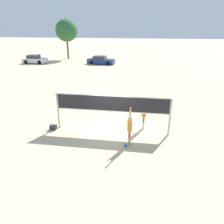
{
  "coord_description": "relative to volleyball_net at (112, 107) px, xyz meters",
  "views": [
    {
      "loc": [
        1.93,
        -12.46,
        6.39
      ],
      "look_at": [
        0.0,
        0.0,
        1.31
      ],
      "focal_mm": 35.0,
      "sensor_mm": 36.0,
      "label": 1
    }
  ],
  "objects": [
    {
      "name": "player_spiker",
      "position": [
        1.23,
        -1.55,
        -0.51
      ],
      "size": [
        0.28,
        0.71,
        2.16
      ],
      "rotation": [
        0.0,
        0.0,
        1.57
      ],
      "color": "tan",
      "rests_on": "ground_plane"
    },
    {
      "name": "gear_bag",
      "position": [
        -3.82,
        -0.38,
        -1.49
      ],
      "size": [
        0.43,
        0.29,
        0.3
      ],
      "color": "#2D2D33",
      "rests_on": "ground_plane"
    },
    {
      "name": "parked_car_mid",
      "position": [
        -17.51,
        24.05,
        -1.0
      ],
      "size": [
        4.12,
        2.02,
        1.44
      ],
      "rotation": [
        0.0,
        0.0,
        -0.02
      ],
      "color": "silver",
      "rests_on": "ground_plane"
    },
    {
      "name": "ground_plane",
      "position": [
        0.0,
        0.0,
        -1.65
      ],
      "size": [
        200.0,
        200.0,
        0.0
      ],
      "primitive_type": "plane",
      "color": "beige"
    },
    {
      "name": "volleyball",
      "position": [
        1.07,
        -1.85,
        -1.54
      ],
      "size": [
        0.21,
        0.21,
        0.21
      ],
      "color": "blue",
      "rests_on": "ground_plane"
    },
    {
      "name": "parked_car_near",
      "position": [
        -5.82,
        24.99,
        -1.03
      ],
      "size": [
        4.8,
        2.21,
        1.36
      ],
      "rotation": [
        0.0,
        0.0,
        -0.11
      ],
      "color": "navy",
      "rests_on": "ground_plane"
    },
    {
      "name": "tree_left_cluster",
      "position": [
        -13.46,
        30.08,
        3.65
      ],
      "size": [
        4.17,
        4.17,
        7.4
      ],
      "color": "brown",
      "rests_on": "ground_plane"
    },
    {
      "name": "player_blocker",
      "position": [
        1.98,
        0.64,
        -0.55
      ],
      "size": [
        0.28,
        0.7,
        2.09
      ],
      "rotation": [
        0.0,
        0.0,
        -1.57
      ],
      "color": "beige",
      "rests_on": "ground_plane"
    },
    {
      "name": "volleyball_net",
      "position": [
        0.0,
        0.0,
        0.0
      ],
      "size": [
        7.2,
        0.13,
        2.39
      ],
      "color": "beige",
      "rests_on": "ground_plane"
    }
  ]
}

